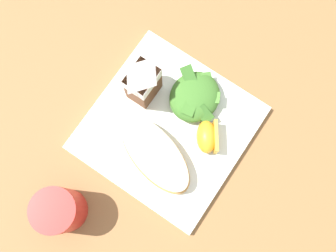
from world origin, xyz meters
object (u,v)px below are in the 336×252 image
at_px(cheesy_pizza_bread, 155,154).
at_px(drinking_red_cup, 60,211).
at_px(white_plate, 168,128).
at_px(orange_wedge_front, 207,137).
at_px(milk_carton, 143,81).
at_px(green_salad_pile, 195,97).

height_order(cheesy_pizza_bread, drinking_red_cup, drinking_red_cup).
bearing_deg(drinking_red_cup, white_plate, -16.40).
xyz_separation_m(orange_wedge_front, drinking_red_cup, (-0.25, 0.14, 0.01)).
bearing_deg(milk_carton, cheesy_pizza_bread, -136.11).
height_order(white_plate, green_salad_pile, green_salad_pile).
xyz_separation_m(green_salad_pile, milk_carton, (-0.04, 0.09, 0.04)).
bearing_deg(cheesy_pizza_bread, orange_wedge_front, -37.52).
relative_size(cheesy_pizza_bread, drinking_red_cup, 1.90).
distance_m(white_plate, green_salad_pile, 0.08).
bearing_deg(drinking_red_cup, orange_wedge_front, -28.97).
relative_size(cheesy_pizza_bread, green_salad_pile, 1.77).
relative_size(green_salad_pile, milk_carton, 0.96).
distance_m(green_salad_pile, orange_wedge_front, 0.08).
bearing_deg(orange_wedge_front, milk_carton, 85.68).
relative_size(cheesy_pizza_bread, milk_carton, 1.69).
bearing_deg(milk_carton, green_salad_pile, -65.87).
xyz_separation_m(milk_carton, drinking_red_cup, (-0.26, -0.01, -0.03)).
distance_m(cheesy_pizza_bread, milk_carton, 0.13).
relative_size(milk_carton, orange_wedge_front, 1.58).
height_order(green_salad_pile, milk_carton, milk_carton).
relative_size(orange_wedge_front, drinking_red_cup, 0.71).
distance_m(green_salad_pile, drinking_red_cup, 0.31).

